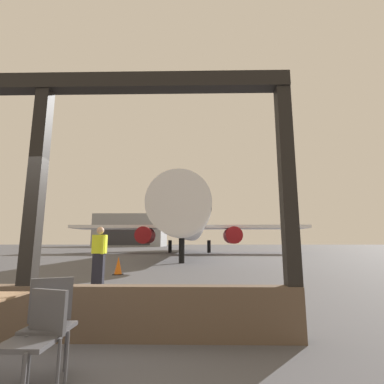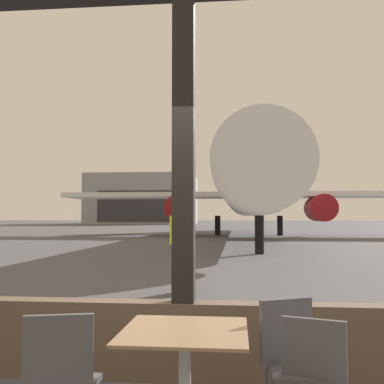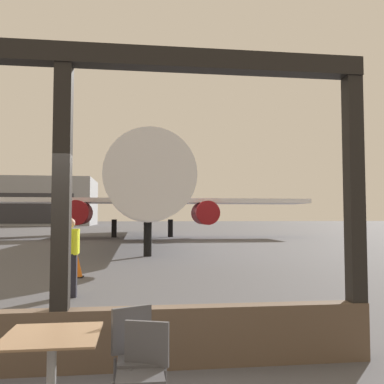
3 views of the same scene
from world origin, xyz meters
name	(u,v)px [view 1 (image 1 of 3)]	position (x,y,z in m)	size (l,w,h in m)	color
ground_plane	(182,251)	(0.00, 40.00, 0.00)	(220.00, 220.00, 0.00)	#4C4C51
window_frame	(31,239)	(0.00, 0.00, 1.32)	(7.45, 0.24, 3.82)	brown
cafe_chair_window_left	(38,332)	(0.93, -1.37, 0.51)	(0.48, 0.48, 0.85)	#4C4C51
cafe_chair_aisle_left	(50,317)	(0.87, -1.05, 0.55)	(0.51, 0.51, 0.92)	#4C4C51
airplane	(189,224)	(1.35, 28.37, 3.35)	(27.75, 36.03, 10.20)	silver
ground_crew_worker	(99,255)	(-0.60, 4.61, 0.90)	(0.40, 0.47, 1.74)	black
traffic_cone	(118,266)	(-0.85, 7.69, 0.34)	(0.36, 0.36, 0.71)	orange
distant_hangar	(132,231)	(-17.58, 83.41, 4.64)	(19.49, 16.31, 9.29)	gray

